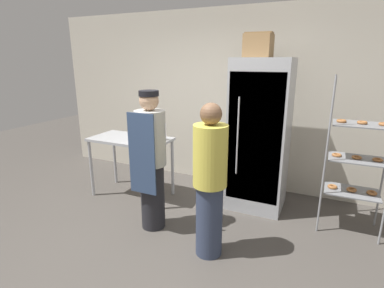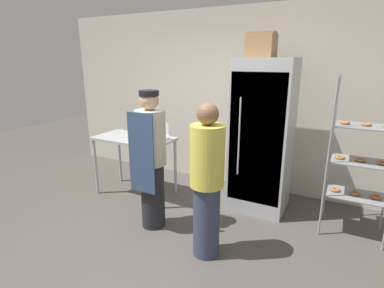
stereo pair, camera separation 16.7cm
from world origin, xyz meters
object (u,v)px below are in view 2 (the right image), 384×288
at_px(donut_box, 158,137).
at_px(person_baker, 151,159).
at_px(baking_rack, 360,162).
at_px(cardboard_storage_box, 261,45).
at_px(blender_pitcher, 140,126).
at_px(refrigerator, 262,137).
at_px(person_customer, 207,182).

height_order(donut_box, person_baker, person_baker).
bearing_deg(person_baker, baking_rack, 23.65).
relative_size(baking_rack, cardboard_storage_box, 5.44).
bearing_deg(cardboard_storage_box, baking_rack, -7.45).
relative_size(blender_pitcher, cardboard_storage_box, 0.87).
distance_m(donut_box, blender_pitcher, 0.46).
distance_m(refrigerator, baking_rack, 1.16).
relative_size(donut_box, person_customer, 0.16).
relative_size(baking_rack, person_baker, 1.09).
relative_size(baking_rack, donut_box, 7.29).
height_order(blender_pitcher, cardboard_storage_box, cardboard_storage_box).
bearing_deg(person_customer, cardboard_storage_box, 85.32).
bearing_deg(refrigerator, blender_pitcher, -170.98).
height_order(blender_pitcher, person_customer, person_customer).
xyz_separation_m(refrigerator, donut_box, (-1.34, -0.43, -0.07)).
bearing_deg(baking_rack, person_baker, -156.35).
xyz_separation_m(refrigerator, blender_pitcher, (-1.76, -0.28, 0.01)).
height_order(refrigerator, donut_box, refrigerator).
relative_size(cardboard_storage_box, person_baker, 0.20).
relative_size(refrigerator, person_baker, 1.21).
distance_m(cardboard_storage_box, person_baker, 1.92).
distance_m(refrigerator, person_baker, 1.48).
relative_size(donut_box, person_baker, 0.15).
bearing_deg(blender_pitcher, person_baker, -46.54).
height_order(cardboard_storage_box, person_customer, cardboard_storage_box).
distance_m(cardboard_storage_box, person_customer, 1.86).
bearing_deg(person_customer, blender_pitcher, 147.28).
relative_size(baking_rack, blender_pitcher, 6.25).
xyz_separation_m(blender_pitcher, cardboard_storage_box, (1.67, 0.30, 1.12)).
bearing_deg(blender_pitcher, cardboard_storage_box, 10.00).
relative_size(blender_pitcher, person_baker, 0.18).
distance_m(donut_box, cardboard_storage_box, 1.79).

